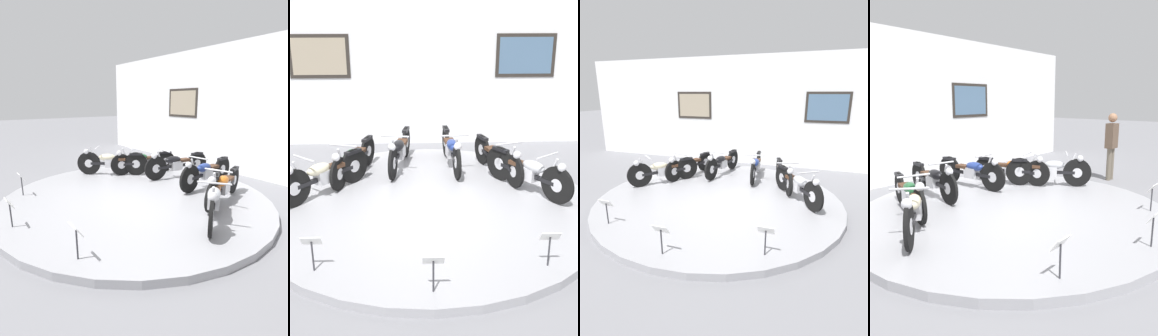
{
  "view_description": "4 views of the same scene",
  "coord_description": "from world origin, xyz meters",
  "views": [
    {
      "loc": [
        4.55,
        -3.18,
        2.19
      ],
      "look_at": [
        -0.25,
        0.41,
        0.65
      ],
      "focal_mm": 28.0,
      "sensor_mm": 36.0,
      "label": 1
    },
    {
      "loc": [
        -0.18,
        -7.3,
        3.54
      ],
      "look_at": [
        0.11,
        0.11,
        0.72
      ],
      "focal_mm": 50.0,
      "sensor_mm": 36.0,
      "label": 2
    },
    {
      "loc": [
        2.12,
        -5.62,
        2.59
      ],
      "look_at": [
        0.0,
        0.37,
        0.75
      ],
      "focal_mm": 28.0,
      "sensor_mm": 36.0,
      "label": 3
    },
    {
      "loc": [
        -4.46,
        -3.85,
        2.13
      ],
      "look_at": [
        0.14,
        0.09,
        0.87
      ],
      "focal_mm": 35.0,
      "sensor_mm": 36.0,
      "label": 4
    }
  ],
  "objects": [
    {
      "name": "ground_plane",
      "position": [
        0.0,
        0.0,
        0.0
      ],
      "size": [
        60.0,
        60.0,
        0.0
      ],
      "primitive_type": "plane",
      "color": "slate"
    },
    {
      "name": "display_platform",
      "position": [
        0.0,
        0.0,
        0.07
      ],
      "size": [
        5.79,
        5.79,
        0.13
      ],
      "primitive_type": "cylinder",
      "color": "#99999E",
      "rests_on": "ground_plane"
    },
    {
      "name": "back_wall",
      "position": [
        0.0,
        3.86,
        1.93
      ],
      "size": [
        14.0,
        0.22,
        3.86
      ],
      "color": "white",
      "rests_on": "ground_plane"
    },
    {
      "name": "motorcycle_cream",
      "position": [
        -1.82,
        0.41,
        0.53
      ],
      "size": [
        1.33,
        1.58,
        0.81
      ],
      "color": "black",
      "rests_on": "display_platform"
    },
    {
      "name": "motorcycle_green",
      "position": [
        -1.41,
        1.22,
        0.51
      ],
      "size": [
        0.71,
        1.89,
        0.78
      ],
      "color": "black",
      "rests_on": "display_platform"
    },
    {
      "name": "motorcycle_black",
      "position": [
        -0.53,
        1.72,
        0.52
      ],
      "size": [
        0.54,
        1.98,
        0.8
      ],
      "color": "black",
      "rests_on": "display_platform"
    },
    {
      "name": "motorcycle_blue",
      "position": [
        0.53,
        1.72,
        0.53
      ],
      "size": [
        0.54,
        2.0,
        0.81
      ],
      "color": "black",
      "rests_on": "display_platform"
    },
    {
      "name": "motorcycle_orange",
      "position": [
        1.41,
        1.22,
        0.51
      ],
      "size": [
        0.72,
        1.88,
        0.78
      ],
      "color": "black",
      "rests_on": "display_platform"
    },
    {
      "name": "motorcycle_silver",
      "position": [
        1.82,
        0.41,
        0.53
      ],
      "size": [
        1.21,
        1.67,
        0.81
      ],
      "color": "black",
      "rests_on": "display_platform"
    },
    {
      "name": "info_placard_front_left",
      "position": [
        -1.53,
        -2.03,
        0.5
      ],
      "size": [
        0.26,
        0.11,
        0.51
      ],
      "color": "#333338",
      "rests_on": "display_platform"
    },
    {
      "name": "info_placard_front_centre",
      "position": [
        0.0,
        -2.55,
        0.5
      ],
      "size": [
        0.26,
        0.11,
        0.51
      ],
      "color": "#333338",
      "rests_on": "display_platform"
    },
    {
      "name": "info_placard_front_right",
      "position": [
        1.53,
        -2.03,
        0.5
      ],
      "size": [
        0.26,
        0.11,
        0.51
      ],
      "color": "#333338",
      "rests_on": "display_platform"
    }
  ]
}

